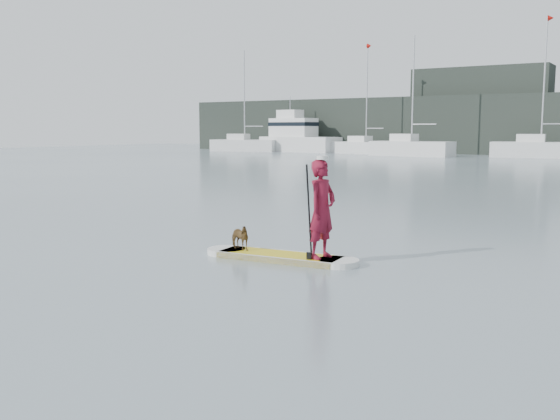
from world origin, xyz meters
The scene contains 12 objects.
ground centered at (0.00, 0.00, 0.00)m, with size 140.00×140.00×0.00m, color slate.
paddleboard centered at (1.20, -3.56, 0.06)m, with size 3.29×1.04×0.12m.
paddler centered at (2.10, -3.48, 1.07)m, with size 0.69×0.45×1.90m, color maroon.
white_cap centered at (2.10, -3.48, 2.05)m, with size 0.22×0.22×0.07m, color silver.
dog centered at (0.25, -3.65, 0.39)m, with size 0.29×0.63×0.53m, color #50341B.
paddle centered at (1.97, -3.74, 0.80)m, with size 0.10×0.30×2.00m.
sailboat_a centered at (-34.54, 45.39, 0.80)m, with size 8.20×3.80×11.45m.
sailboat_b centered at (-19.67, 46.42, 0.78)m, with size 7.88×3.65×11.28m.
sailboat_c centered at (-13.61, 43.49, 0.84)m, with size 8.07×3.30×11.30m.
sailboat_d centered at (-2.51, 46.38, 0.89)m, with size 8.73×3.55×12.52m.
motor_yacht_b centered at (-28.54, 47.25, 1.75)m, with size 9.79×4.43×6.24m.
shore_building_west centered at (-10.00, 54.00, 4.50)m, with size 14.00×4.00×9.00m, color black.
Camera 1 is at (7.72, -13.91, 2.60)m, focal length 40.00 mm.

